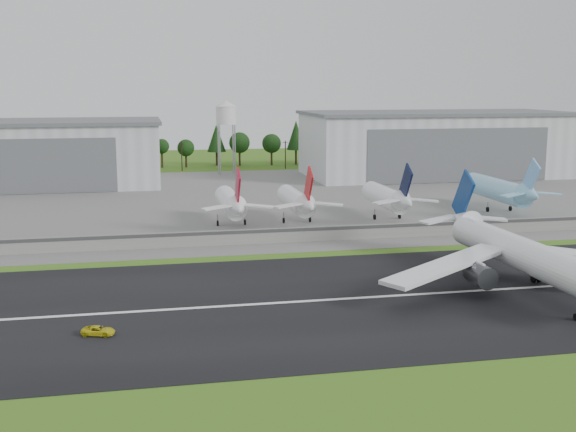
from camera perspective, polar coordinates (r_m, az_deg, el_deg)
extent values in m
plane|color=#3D6618|center=(114.86, 8.95, -7.76)|extent=(600.00, 600.00, 0.00)
cube|color=black|center=(123.81, 7.33, -6.36)|extent=(320.00, 60.00, 0.10)
cube|color=white|center=(123.79, 7.33, -6.33)|extent=(220.00, 1.00, 0.02)
cube|color=slate|center=(228.20, -1.64, 1.40)|extent=(320.00, 150.00, 0.10)
cube|color=gray|center=(165.28, 2.29, -1.44)|extent=(240.00, 0.50, 3.50)
cube|color=#38383A|center=(164.75, 2.32, -1.03)|extent=(240.00, 0.12, 0.70)
cube|color=silver|center=(271.24, -20.33, 4.52)|extent=(95.00, 42.00, 22.00)
cube|color=#595B60|center=(270.44, -20.49, 6.96)|extent=(97.00, 44.00, 1.20)
cube|color=#595B60|center=(250.62, -21.01, 3.64)|extent=(66.50, 0.30, 18.04)
cube|color=silver|center=(291.33, 11.51, 5.50)|extent=(100.00, 45.00, 24.00)
cube|color=#595B60|center=(290.59, 11.60, 7.98)|extent=(102.00, 47.00, 1.20)
cube|color=#595B60|center=(270.89, 13.37, 4.68)|extent=(70.00, 0.30, 19.68)
cylinder|color=#99999E|center=(286.85, -5.40, 5.19)|extent=(0.50, 0.50, 20.00)
cylinder|color=#99999E|center=(293.49, -4.36, 5.32)|extent=(0.50, 0.50, 20.00)
cylinder|color=silver|center=(289.29, -4.91, 7.92)|extent=(8.00, 8.00, 7.00)
cone|color=silver|center=(289.13, -4.93, 8.85)|extent=(8.40, 8.40, 2.40)
cylinder|color=white|center=(132.82, 18.08, -2.90)|extent=(6.86, 44.13, 5.80)
cone|color=white|center=(155.87, 13.52, -0.32)|extent=(5.73, 9.13, 5.51)
cube|color=navy|center=(154.55, 13.68, 1.58)|extent=(0.73, 9.55, 11.13)
cube|color=white|center=(157.42, 15.27, -0.15)|extent=(9.54, 5.64, 0.98)
cube|color=white|center=(124.87, 12.40, -3.83)|extent=(27.08, 18.52, 2.65)
cylinder|color=#333338|center=(126.13, 14.95, -4.55)|extent=(3.93, 5.59, 3.80)
cube|color=white|center=(153.41, 11.89, -0.27)|extent=(9.55, 6.01, 0.98)
cube|color=#99999E|center=(130.51, 18.79, -5.21)|extent=(10.72, 30.23, 3.20)
cylinder|color=black|center=(134.66, 15.65, -4.94)|extent=(0.44, 1.51, 1.50)
imported|color=gold|center=(107.95, -14.76, -8.75)|extent=(5.16, 3.38, 1.32)
cylinder|color=white|center=(185.77, -4.60, 1.09)|extent=(5.45, 24.00, 5.45)
cone|color=white|center=(170.44, -3.96, 0.61)|extent=(5.17, 7.00, 5.17)
cube|color=maroon|center=(170.19, -4.00, 2.23)|extent=(0.45, 8.59, 10.02)
cylinder|color=#99999E|center=(184.15, -5.58, -0.34)|extent=(0.32, 0.32, 3.00)
cylinder|color=#99999E|center=(185.00, -3.43, -0.26)|extent=(0.32, 0.32, 3.00)
cylinder|color=black|center=(184.28, -5.58, -0.55)|extent=(0.40, 1.40, 1.40)
cylinder|color=white|center=(188.62, 0.58, 1.23)|extent=(5.24, 24.00, 5.24)
cone|color=white|center=(173.54, 1.66, 0.77)|extent=(4.98, 7.00, 4.98)
cube|color=#A90D10|center=(173.29, 1.63, 2.36)|extent=(0.45, 8.59, 10.02)
cylinder|color=#99999E|center=(186.68, -0.35, -0.14)|extent=(0.32, 0.32, 3.00)
cylinder|color=#99999E|center=(188.16, 1.75, -0.07)|extent=(0.32, 0.32, 3.00)
cylinder|color=black|center=(186.81, -0.34, -0.36)|extent=(0.40, 1.40, 1.40)
cylinder|color=white|center=(195.26, 7.68, 1.49)|extent=(5.51, 24.00, 5.51)
cone|color=white|center=(180.74, 9.30, 1.06)|extent=(5.24, 7.00, 5.24)
cube|color=black|center=(180.50, 9.29, 2.59)|extent=(0.45, 8.59, 10.02)
cylinder|color=#99999E|center=(192.97, 6.86, 0.13)|extent=(0.32, 0.32, 3.00)
cylinder|color=#99999E|center=(195.28, 8.81, 0.20)|extent=(0.32, 0.32, 3.00)
cylinder|color=black|center=(193.09, 6.86, -0.08)|extent=(0.40, 1.40, 1.40)
cylinder|color=#86C5E7|center=(213.74, 16.15, 2.03)|extent=(6.21, 30.00, 6.21)
cone|color=#86C5E7|center=(197.61, 18.65, 1.54)|extent=(5.90, 7.00, 5.90)
cube|color=#72ACEA|center=(197.40, 18.66, 2.94)|extent=(0.45, 8.59, 10.02)
cylinder|color=#99999E|center=(211.06, 15.50, 0.70)|extent=(0.32, 0.32, 3.00)
cylinder|color=#99999E|center=(214.33, 17.17, 0.75)|extent=(0.32, 0.32, 3.00)
cylinder|color=black|center=(211.18, 15.49, 0.51)|extent=(0.40, 1.40, 1.40)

